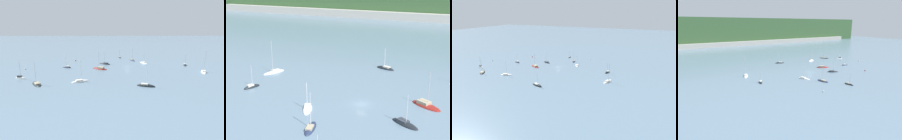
# 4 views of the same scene
# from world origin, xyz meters

# --- Properties ---
(ground_plane) EXTENTS (600.00, 600.00, 0.00)m
(ground_plane) POSITION_xyz_m (0.00, 0.00, 0.00)
(ground_plane) COLOR slate
(sailboat_0) EXTENTS (4.92, 7.23, 7.69)m
(sailboat_0) POSITION_xyz_m (-10.95, -8.55, 0.08)
(sailboat_0) COLOR silver
(sailboat_0) RESTS_ON ground_plane
(sailboat_1) EXTENTS (9.10, 7.05, 9.77)m
(sailboat_1) POSITION_xyz_m (15.25, 5.84, 0.14)
(sailboat_1) COLOR maroon
(sailboat_1) RESTS_ON ground_plane
(sailboat_2) EXTENTS (3.69, 7.07, 8.90)m
(sailboat_2) POSITION_xyz_m (-5.06, -17.31, 0.08)
(sailboat_2) COLOR #232D4C
(sailboat_2) RESTS_ON ground_plane
(sailboat_3) EXTENTS (7.33, 4.03, 8.27)m
(sailboat_3) POSITION_xyz_m (-3.62, 33.36, 0.07)
(sailboat_3) COLOR black
(sailboat_3) RESTS_ON ground_plane
(sailboat_4) EXTENTS (5.34, 2.70, 7.03)m
(sailboat_4) POSITION_xyz_m (33.59, 2.30, 0.14)
(sailboat_4) COLOR #232D4C
(sailboat_4) RESTS_ON ground_plane
(sailboat_5) EXTENTS (6.88, 8.15, 9.63)m
(sailboat_5) POSITION_xyz_m (39.01, 30.36, 0.10)
(sailboat_5) COLOR black
(sailboat_5) RESTS_ON ground_plane
(sailboat_6) EXTENTS (7.48, 5.47, 7.80)m
(sailboat_6) POSITION_xyz_m (12.83, -6.49, 0.08)
(sailboat_6) COLOR black
(sailboat_6) RESTS_ON ground_plane
(sailboat_7) EXTENTS (3.12, 5.53, 7.52)m
(sailboat_7) POSITION_xyz_m (-33.82, -2.02, 0.09)
(sailboat_7) COLOR black
(sailboat_7) RESTS_ON ground_plane
(sailboat_8) EXTENTS (5.60, 3.35, 8.47)m
(sailboat_8) POSITION_xyz_m (49.24, 22.37, 0.13)
(sailboat_8) COLOR white
(sailboat_8) RESTS_ON ground_plane
(sailboat_9) EXTENTS (4.91, 8.33, 11.63)m
(sailboat_9) POSITION_xyz_m (-36.84, 13.10, 0.11)
(sailboat_9) COLOR white
(sailboat_9) RESTS_ON ground_plane
(sailboat_10) EXTENTS (1.85, 5.27, 6.44)m
(sailboat_10) POSITION_xyz_m (2.68, -27.93, 0.08)
(sailboat_10) COLOR black
(sailboat_10) RESTS_ON ground_plane
(sailboat_11) EXTENTS (7.81, 5.05, 9.89)m
(sailboat_11) POSITION_xyz_m (22.25, 27.37, 0.08)
(sailboat_11) COLOR silver
(sailboat_11) RESTS_ON ground_plane
(mooring_buoy_0) EXTENTS (0.74, 0.74, 0.74)m
(mooring_buoy_0) POSITION_xyz_m (32.10, -15.80, 0.37)
(mooring_buoy_0) COLOR red
(mooring_buoy_0) RESTS_ON ground_plane
(mooring_buoy_1) EXTENTS (0.84, 0.84, 0.84)m
(mooring_buoy_1) POSITION_xyz_m (54.62, 6.15, 0.42)
(mooring_buoy_1) COLOR white
(mooring_buoy_1) RESTS_ON ground_plane
(mooring_buoy_2) EXTENTS (0.65, 0.65, 0.65)m
(mooring_buoy_2) POSITION_xyz_m (-14.96, -28.79, 0.32)
(mooring_buoy_2) COLOR white
(mooring_buoy_2) RESTS_ON ground_plane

